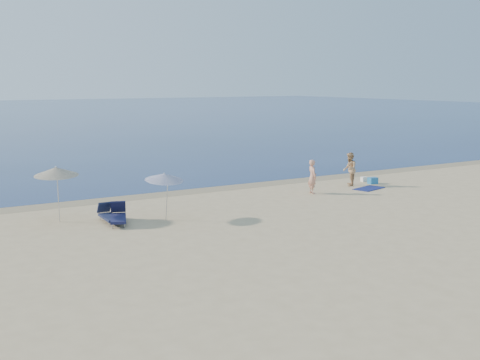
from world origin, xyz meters
name	(u,v)px	position (x,y,z in m)	size (l,w,h in m)	color
sea	(1,115)	(0.00, 100.00, 0.00)	(240.00, 160.00, 0.01)	#0C1C48
wet_sand_strip	(249,185)	(0.00, 19.40, 0.00)	(240.00, 1.60, 0.00)	#847254
person_left	(312,177)	(1.54, 15.75, 0.87)	(0.63, 0.41, 1.73)	tan
person_right	(350,169)	(4.67, 16.53, 0.92)	(0.89, 0.69, 1.83)	tan
beach_towel	(369,188)	(4.96, 15.28, 0.01)	(1.75, 0.97, 0.03)	#0F164B
white_bag	(364,179)	(6.30, 17.15, 0.14)	(0.32, 0.27, 0.27)	silver
blue_cooler	(373,181)	(6.22, 16.35, 0.18)	(0.50, 0.36, 0.36)	#1E68A5
umbrella_near	(164,177)	(-7.29, 14.14, 1.79)	(1.74, 1.76, 2.07)	silver
umbrella_far	(56,171)	(-11.18, 16.02, 2.07)	(2.28, 2.29, 2.35)	silver
lounger_left	(118,216)	(-9.19, 14.44, 0.30)	(1.19, 1.95, 0.82)	#15183C
lounger_right	(109,215)	(-9.43, 14.89, 0.27)	(0.58, 1.68, 0.74)	#151C3A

